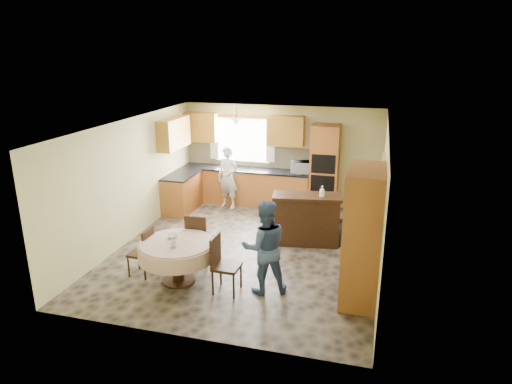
{
  "coord_description": "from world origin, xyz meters",
  "views": [
    {
      "loc": [
        2.34,
        -7.99,
        3.84
      ],
      "look_at": [
        0.09,
        0.3,
        1.12
      ],
      "focal_mm": 32.0,
      "sensor_mm": 36.0,
      "label": 1
    }
  ],
  "objects_px": {
    "chair_back": "(198,237)",
    "person_dining": "(265,247)",
    "person_sink": "(228,177)",
    "dining_table": "(177,251)",
    "cupboard": "(362,235)",
    "chair_right": "(222,261)",
    "oven_tower": "(325,169)",
    "sideboard": "(306,221)",
    "chair_left": "(144,250)"
  },
  "relations": [
    {
      "from": "chair_back",
      "to": "person_dining",
      "type": "distance_m",
      "value": 1.57
    },
    {
      "from": "dining_table",
      "to": "person_sink",
      "type": "xyz_separation_m",
      "value": [
        -0.39,
        3.87,
        0.2
      ]
    },
    {
      "from": "chair_left",
      "to": "dining_table",
      "type": "bearing_deg",
      "value": 88.03
    },
    {
      "from": "oven_tower",
      "to": "cupboard",
      "type": "relative_size",
      "value": 0.99
    },
    {
      "from": "dining_table",
      "to": "person_dining",
      "type": "relative_size",
      "value": 0.83
    },
    {
      "from": "sideboard",
      "to": "chair_right",
      "type": "height_order",
      "value": "sideboard"
    },
    {
      "from": "oven_tower",
      "to": "person_sink",
      "type": "xyz_separation_m",
      "value": [
        -2.33,
        -0.39,
        -0.28
      ]
    },
    {
      "from": "sideboard",
      "to": "person_sink",
      "type": "xyz_separation_m",
      "value": [
        -2.23,
        1.68,
        0.29
      ]
    },
    {
      "from": "chair_back",
      "to": "chair_right",
      "type": "relative_size",
      "value": 1.01
    },
    {
      "from": "sideboard",
      "to": "chair_back",
      "type": "bearing_deg",
      "value": -149.13
    },
    {
      "from": "sideboard",
      "to": "chair_left",
      "type": "distance_m",
      "value": 3.28
    },
    {
      "from": "dining_table",
      "to": "person_dining",
      "type": "bearing_deg",
      "value": 3.1
    },
    {
      "from": "cupboard",
      "to": "dining_table",
      "type": "distance_m",
      "value": 3.06
    },
    {
      "from": "cupboard",
      "to": "oven_tower",
      "type": "bearing_deg",
      "value": 105.13
    },
    {
      "from": "chair_left",
      "to": "person_sink",
      "type": "distance_m",
      "value": 3.83
    },
    {
      "from": "dining_table",
      "to": "chair_right",
      "type": "distance_m",
      "value": 0.84
    },
    {
      "from": "sideboard",
      "to": "chair_back",
      "type": "xyz_separation_m",
      "value": [
        -1.76,
        -1.47,
        0.06
      ]
    },
    {
      "from": "oven_tower",
      "to": "chair_back",
      "type": "xyz_separation_m",
      "value": [
        -1.85,
        -3.54,
        -0.52
      ]
    },
    {
      "from": "oven_tower",
      "to": "person_sink",
      "type": "relative_size",
      "value": 1.36
    },
    {
      "from": "sideboard",
      "to": "cupboard",
      "type": "xyz_separation_m",
      "value": [
        1.16,
        -1.88,
        0.58
      ]
    },
    {
      "from": "oven_tower",
      "to": "chair_right",
      "type": "bearing_deg",
      "value": -104.17
    },
    {
      "from": "cupboard",
      "to": "dining_table",
      "type": "xyz_separation_m",
      "value": [
        -3.01,
        -0.3,
        -0.49
      ]
    },
    {
      "from": "sideboard",
      "to": "chair_right",
      "type": "xyz_separation_m",
      "value": [
        -1.01,
        -2.28,
        0.05
      ]
    },
    {
      "from": "cupboard",
      "to": "chair_back",
      "type": "relative_size",
      "value": 2.17
    },
    {
      "from": "chair_right",
      "to": "person_sink",
      "type": "distance_m",
      "value": 4.16
    },
    {
      "from": "cupboard",
      "to": "dining_table",
      "type": "height_order",
      "value": "cupboard"
    },
    {
      "from": "person_sink",
      "to": "chair_right",
      "type": "bearing_deg",
      "value": -57.46
    },
    {
      "from": "oven_tower",
      "to": "chair_right",
      "type": "relative_size",
      "value": 2.18
    },
    {
      "from": "dining_table",
      "to": "cupboard",
      "type": "bearing_deg",
      "value": 5.69
    },
    {
      "from": "oven_tower",
      "to": "chair_back",
      "type": "bearing_deg",
      "value": -117.53
    },
    {
      "from": "chair_back",
      "to": "dining_table",
      "type": "bearing_deg",
      "value": 81.08
    },
    {
      "from": "sideboard",
      "to": "chair_right",
      "type": "distance_m",
      "value": 2.5
    },
    {
      "from": "sideboard",
      "to": "chair_left",
      "type": "height_order",
      "value": "sideboard"
    },
    {
      "from": "person_sink",
      "to": "person_dining",
      "type": "xyz_separation_m",
      "value": [
        1.89,
        -3.79,
        0.01
      ]
    },
    {
      "from": "chair_back",
      "to": "person_sink",
      "type": "distance_m",
      "value": 3.2
    },
    {
      "from": "chair_right",
      "to": "person_dining",
      "type": "height_order",
      "value": "person_dining"
    },
    {
      "from": "cupboard",
      "to": "person_sink",
      "type": "xyz_separation_m",
      "value": [
        -3.4,
        3.57,
        -0.29
      ]
    },
    {
      "from": "person_dining",
      "to": "sideboard",
      "type": "bearing_deg",
      "value": -123.4
    },
    {
      "from": "dining_table",
      "to": "person_sink",
      "type": "relative_size",
      "value": 0.83
    },
    {
      "from": "cupboard",
      "to": "chair_right",
      "type": "distance_m",
      "value": 2.27
    },
    {
      "from": "chair_right",
      "to": "person_dining",
      "type": "xyz_separation_m",
      "value": [
        0.66,
        0.18,
        0.25
      ]
    },
    {
      "from": "chair_back",
      "to": "cupboard",
      "type": "bearing_deg",
      "value": 170.04
    },
    {
      "from": "sideboard",
      "to": "chair_back",
      "type": "height_order",
      "value": "chair_back"
    },
    {
      "from": "cupboard",
      "to": "person_sink",
      "type": "height_order",
      "value": "cupboard"
    },
    {
      "from": "chair_right",
      "to": "chair_left",
      "type": "bearing_deg",
      "value": 85.53
    },
    {
      "from": "sideboard",
      "to": "person_dining",
      "type": "relative_size",
      "value": 0.87
    },
    {
      "from": "person_dining",
      "to": "chair_back",
      "type": "bearing_deg",
      "value": -48.23
    },
    {
      "from": "dining_table",
      "to": "chair_left",
      "type": "bearing_deg",
      "value": 174.67
    },
    {
      "from": "chair_back",
      "to": "person_dining",
      "type": "xyz_separation_m",
      "value": [
        1.41,
        -0.63,
        0.24
      ]
    },
    {
      "from": "dining_table",
      "to": "oven_tower",
      "type": "bearing_deg",
      "value": 65.55
    }
  ]
}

